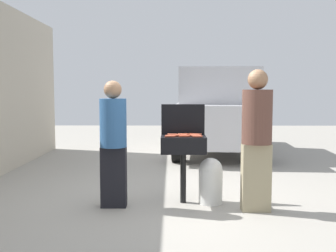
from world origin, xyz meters
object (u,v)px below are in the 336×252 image
at_px(hot_dog_2, 170,136).
at_px(hot_dog_6, 183,134).
at_px(hot_dog_5, 188,135).
at_px(person_left, 113,139).
at_px(hot_dog_10, 196,136).
at_px(hot_dog_4, 171,136).
at_px(hot_dog_9, 197,134).
at_px(hot_dog_14, 198,136).
at_px(hot_dog_3, 185,136).
at_px(hot_dog_7, 172,134).
at_px(hot_dog_12, 195,135).
at_px(hot_dog_1, 194,134).
at_px(hot_dog_0, 178,135).
at_px(hot_dog_13, 184,136).
at_px(hot_dog_15, 187,134).
at_px(bbq_grill, 183,147).
at_px(hot_dog_11, 182,135).
at_px(parked_minivan, 217,111).
at_px(propane_tank, 211,180).
at_px(hot_dog_8, 173,136).
at_px(person_right, 257,135).

relative_size(hot_dog_2, hot_dog_6, 1.00).
xyz_separation_m(hot_dog_5, person_left, (-0.98, -0.26, -0.03)).
bearing_deg(hot_dog_10, hot_dog_4, -176.22).
distance_m(hot_dog_2, hot_dog_9, 0.43).
height_order(hot_dog_5, hot_dog_14, same).
distance_m(hot_dog_4, hot_dog_6, 0.27).
relative_size(hot_dog_3, hot_dog_6, 1.00).
height_order(hot_dog_7, hot_dog_12, same).
distance_m(hot_dog_1, hot_dog_9, 0.05).
bearing_deg(hot_dog_4, hot_dog_14, -9.68).
height_order(hot_dog_5, hot_dog_12, same).
xyz_separation_m(hot_dog_0, hot_dog_13, (0.07, -0.10, 0.00)).
distance_m(hot_dog_3, hot_dog_15, 0.17).
distance_m(bbq_grill, hot_dog_5, 0.18).
bearing_deg(hot_dog_6, bbq_grill, -86.97).
relative_size(hot_dog_2, person_left, 0.08).
xyz_separation_m(hot_dog_6, hot_dog_13, (0.01, -0.25, 0.00)).
bearing_deg(hot_dog_1, hot_dog_11, -147.19).
height_order(bbq_grill, hot_dog_15, hot_dog_15).
relative_size(hot_dog_6, hot_dog_9, 1.00).
bearing_deg(bbq_grill, parked_minivan, 78.06).
bearing_deg(hot_dog_6, hot_dog_9, -7.79).
bearing_deg(hot_dog_9, hot_dog_2, -147.96).
distance_m(hot_dog_4, hot_dog_5, 0.28).
bearing_deg(parked_minivan, propane_tank, 86.23).
bearing_deg(hot_dog_11, hot_dog_6, 81.87).
height_order(hot_dog_3, hot_dog_8, same).
bearing_deg(propane_tank, hot_dog_12, 174.14).
height_order(hot_dog_4, hot_dog_9, same).
bearing_deg(hot_dog_12, hot_dog_14, -78.37).
xyz_separation_m(hot_dog_1, hot_dog_3, (-0.13, -0.22, 0.00)).
distance_m(hot_dog_1, hot_dog_15, 0.12).
xyz_separation_m(hot_dog_5, hot_dog_15, (-0.02, 0.03, 0.00)).
height_order(hot_dog_11, hot_dog_12, same).
bearing_deg(hot_dog_5, hot_dog_15, 126.00).
height_order(hot_dog_2, propane_tank, hot_dog_2).
bearing_deg(hot_dog_11, hot_dog_4, -143.29).
xyz_separation_m(hot_dog_9, hot_dog_12, (-0.04, -0.10, 0.00)).
distance_m(hot_dog_2, hot_dog_13, 0.19).
bearing_deg(hot_dog_3, parked_minivan, 78.53).
bearing_deg(hot_dog_11, hot_dog_14, -40.71).
bearing_deg(hot_dog_1, hot_dog_8, -147.51).
height_order(hot_dog_6, person_right, person_right).
bearing_deg(person_left, hot_dog_2, -6.56).
bearing_deg(hot_dog_13, bbq_grill, 91.62).
height_order(hot_dog_5, propane_tank, hot_dog_5).
bearing_deg(hot_dog_10, hot_dog_3, -174.80).
relative_size(hot_dog_6, parked_minivan, 0.03).
xyz_separation_m(hot_dog_0, person_right, (0.98, -0.34, 0.04)).
bearing_deg(hot_dog_3, hot_dog_7, 136.29).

